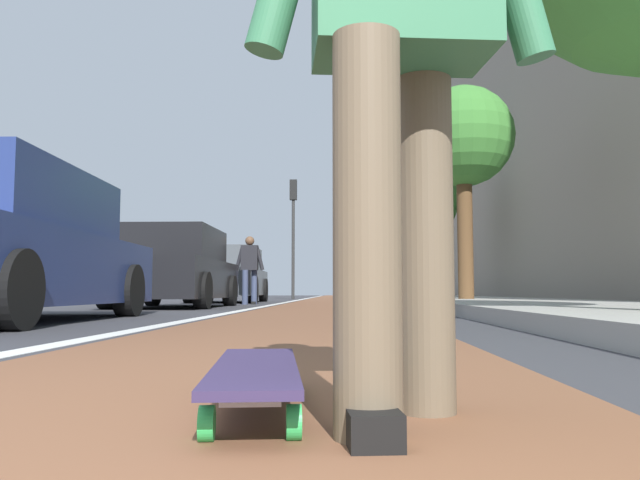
{
  "coord_description": "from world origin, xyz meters",
  "views": [
    {
      "loc": [
        -0.54,
        -0.36,
        0.29
      ],
      "look_at": [
        12.89,
        0.13,
        1.39
      ],
      "focal_mm": 35.67,
      "sensor_mm": 36.0,
      "label": 1
    }
  ],
  "objects_px": {
    "parked_car_mid": "(175,270)",
    "parked_car_near": "(0,249)",
    "skater_person": "(400,9)",
    "street_tree_far": "(416,198)",
    "pedestrian_distant": "(250,265)",
    "traffic_light": "(293,217)",
    "skateboard": "(256,373)",
    "parked_car_far": "(229,276)",
    "street_tree_mid": "(463,139)"
  },
  "relations": [
    {
      "from": "parked_car_near",
      "to": "street_tree_mid",
      "type": "xyz_separation_m",
      "value": [
        7.15,
        -5.82,
        2.77
      ]
    },
    {
      "from": "parked_car_near",
      "to": "street_tree_far",
      "type": "relative_size",
      "value": 0.91
    },
    {
      "from": "skateboard",
      "to": "parked_car_near",
      "type": "height_order",
      "value": "parked_car_near"
    },
    {
      "from": "skateboard",
      "to": "street_tree_far",
      "type": "height_order",
      "value": "street_tree_far"
    },
    {
      "from": "traffic_light",
      "to": "street_tree_mid",
      "type": "xyz_separation_m",
      "value": [
        -11.72,
        -4.49,
        0.24
      ]
    },
    {
      "from": "parked_car_far",
      "to": "skateboard",
      "type": "bearing_deg",
      "value": -169.5
    },
    {
      "from": "parked_car_mid",
      "to": "skateboard",
      "type": "bearing_deg",
      "value": -163.95
    },
    {
      "from": "parked_car_near",
      "to": "skateboard",
      "type": "bearing_deg",
      "value": -145.02
    },
    {
      "from": "skater_person",
      "to": "skateboard",
      "type": "bearing_deg",
      "value": 66.59
    },
    {
      "from": "parked_car_mid",
      "to": "street_tree_far",
      "type": "relative_size",
      "value": 0.81
    },
    {
      "from": "street_tree_mid",
      "to": "street_tree_far",
      "type": "distance_m",
      "value": 8.69
    },
    {
      "from": "traffic_light",
      "to": "skater_person",
      "type": "bearing_deg",
      "value": -174.88
    },
    {
      "from": "skater_person",
      "to": "street_tree_far",
      "type": "xyz_separation_m",
      "value": [
        20.41,
        -2.38,
        2.58
      ]
    },
    {
      "from": "parked_car_far",
      "to": "traffic_light",
      "type": "xyz_separation_m",
      "value": [
        7.49,
        -1.17,
        2.5
      ]
    },
    {
      "from": "traffic_light",
      "to": "street_tree_far",
      "type": "xyz_separation_m",
      "value": [
        -3.03,
        -4.49,
        0.28
      ]
    },
    {
      "from": "parked_car_mid",
      "to": "parked_car_near",
      "type": "bearing_deg",
      "value": 178.56
    },
    {
      "from": "skateboard",
      "to": "skater_person",
      "type": "bearing_deg",
      "value": -113.41
    },
    {
      "from": "parked_car_near",
      "to": "traffic_light",
      "type": "xyz_separation_m",
      "value": [
        18.87,
        -1.33,
        2.53
      ]
    },
    {
      "from": "parked_car_far",
      "to": "street_tree_far",
      "type": "distance_m",
      "value": 7.73
    },
    {
      "from": "skateboard",
      "to": "parked_car_far",
      "type": "distance_m",
      "value": 16.09
    },
    {
      "from": "parked_car_far",
      "to": "pedestrian_distant",
      "type": "xyz_separation_m",
      "value": [
        -2.75,
        -0.98,
        0.17
      ]
    },
    {
      "from": "skater_person",
      "to": "street_tree_far",
      "type": "height_order",
      "value": "street_tree_far"
    },
    {
      "from": "parked_car_near",
      "to": "parked_car_far",
      "type": "distance_m",
      "value": 11.39
    },
    {
      "from": "parked_car_near",
      "to": "parked_car_far",
      "type": "xyz_separation_m",
      "value": [
        11.39,
        -0.16,
        0.03
      ]
    },
    {
      "from": "traffic_light",
      "to": "skateboard",
      "type": "bearing_deg",
      "value": -175.69
    },
    {
      "from": "parked_car_near",
      "to": "parked_car_mid",
      "type": "height_order",
      "value": "parked_car_mid"
    },
    {
      "from": "skateboard",
      "to": "traffic_light",
      "type": "relative_size",
      "value": 0.18
    },
    {
      "from": "pedestrian_distant",
      "to": "skateboard",
      "type": "bearing_deg",
      "value": -171.5
    },
    {
      "from": "skateboard",
      "to": "street_tree_mid",
      "type": "xyz_separation_m",
      "value": [
        11.57,
        -2.73,
        3.38
      ]
    },
    {
      "from": "parked_car_mid",
      "to": "pedestrian_distant",
      "type": "relative_size",
      "value": 2.59
    },
    {
      "from": "traffic_light",
      "to": "pedestrian_distant",
      "type": "xyz_separation_m",
      "value": [
        -10.23,
        0.2,
        -2.33
      ]
    },
    {
      "from": "parked_car_mid",
      "to": "street_tree_mid",
      "type": "xyz_separation_m",
      "value": [
        1.34,
        -5.67,
        2.77
      ]
    },
    {
      "from": "skater_person",
      "to": "parked_car_near",
      "type": "relative_size",
      "value": 0.36
    },
    {
      "from": "skateboard",
      "to": "traffic_light",
      "type": "xyz_separation_m",
      "value": [
        23.29,
        1.76,
        3.14
      ]
    },
    {
      "from": "pedestrian_distant",
      "to": "parked_car_near",
      "type": "bearing_deg",
      "value": 172.49
    },
    {
      "from": "skater_person",
      "to": "pedestrian_distant",
      "type": "xyz_separation_m",
      "value": [
        13.21,
        2.3,
        -0.04
      ]
    },
    {
      "from": "skateboard",
      "to": "skater_person",
      "type": "height_order",
      "value": "skater_person"
    },
    {
      "from": "parked_car_near",
      "to": "traffic_light",
      "type": "distance_m",
      "value": 19.09
    },
    {
      "from": "street_tree_far",
      "to": "traffic_light",
      "type": "bearing_deg",
      "value": 55.99
    },
    {
      "from": "parked_car_mid",
      "to": "traffic_light",
      "type": "bearing_deg",
      "value": -5.2
    },
    {
      "from": "skater_person",
      "to": "pedestrian_distant",
      "type": "distance_m",
      "value": 13.41
    },
    {
      "from": "street_tree_far",
      "to": "pedestrian_distant",
      "type": "height_order",
      "value": "street_tree_far"
    },
    {
      "from": "skateboard",
      "to": "street_tree_mid",
      "type": "bearing_deg",
      "value": -13.27
    },
    {
      "from": "parked_car_far",
      "to": "street_tree_mid",
      "type": "height_order",
      "value": "street_tree_mid"
    },
    {
      "from": "traffic_light",
      "to": "street_tree_far",
      "type": "distance_m",
      "value": 5.42
    },
    {
      "from": "parked_car_mid",
      "to": "street_tree_mid",
      "type": "bearing_deg",
      "value": -76.74
    },
    {
      "from": "street_tree_mid",
      "to": "traffic_light",
      "type": "bearing_deg",
      "value": 20.94
    },
    {
      "from": "parked_car_far",
      "to": "traffic_light",
      "type": "relative_size",
      "value": 0.93
    },
    {
      "from": "pedestrian_distant",
      "to": "skater_person",
      "type": "bearing_deg",
      "value": -170.13
    },
    {
      "from": "skater_person",
      "to": "parked_car_mid",
      "type": "height_order",
      "value": "skater_person"
    }
  ]
}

